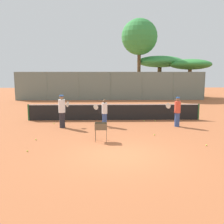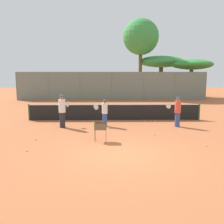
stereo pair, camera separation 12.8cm
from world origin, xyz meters
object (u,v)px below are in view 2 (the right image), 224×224
object	(u,v)px
player_red_cap	(105,112)
player_white_outfit	(177,111)
parked_car	(156,92)
player_yellow_shirt	(62,111)
tennis_net	(115,112)
ball_cart	(100,128)

from	to	relation	value
player_red_cap	player_white_outfit	bearing A→B (deg)	-173.15
player_white_outfit	parked_car	world-z (taller)	player_white_outfit
player_white_outfit	player_red_cap	bearing A→B (deg)	16.42
player_yellow_shirt	parked_car	world-z (taller)	player_yellow_shirt
tennis_net	ball_cart	bearing A→B (deg)	-98.79
player_yellow_shirt	player_red_cap	bearing A→B (deg)	-54.81
ball_cart	parked_car	xyz separation A→B (m)	(6.20, 19.85, 0.02)
tennis_net	player_white_outfit	xyz separation A→B (m)	(3.61, -2.12, 0.34)
player_red_cap	tennis_net	bearing A→B (deg)	-99.04
player_white_outfit	parked_car	xyz separation A→B (m)	(1.78, 16.75, -0.24)
player_white_outfit	player_red_cap	xyz separation A→B (m)	(-4.25, 0.19, -0.08)
player_red_cap	ball_cart	bearing A→B (deg)	96.58
tennis_net	player_yellow_shirt	world-z (taller)	player_yellow_shirt
tennis_net	ball_cart	distance (m)	5.28
player_red_cap	ball_cart	size ratio (longest dim) A/B	1.84
tennis_net	player_yellow_shirt	distance (m)	3.82
player_yellow_shirt	ball_cart	size ratio (longest dim) A/B	2.17
player_red_cap	ball_cart	xyz separation A→B (m)	(-0.16, -3.30, -0.18)
tennis_net	player_red_cap	xyz separation A→B (m)	(-0.64, -1.92, 0.26)
player_yellow_shirt	player_white_outfit	bearing A→B (deg)	-61.16
player_white_outfit	ball_cart	size ratio (longest dim) A/B	2.00
player_white_outfit	parked_car	size ratio (longest dim) A/B	0.41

